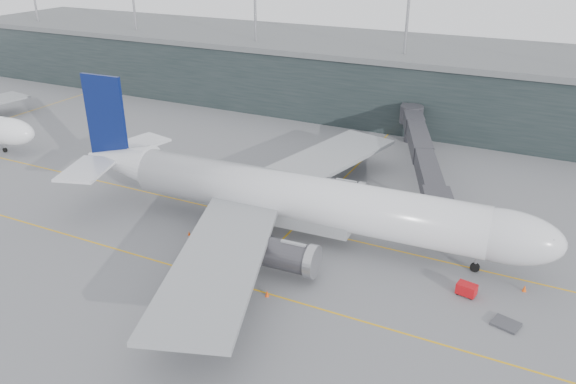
% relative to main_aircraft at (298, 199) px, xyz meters
% --- Properties ---
extents(ground, '(320.00, 320.00, 0.00)m').
position_rel_main_aircraft_xyz_m(ground, '(-6.16, 5.72, -5.41)').
color(ground, slate).
rests_on(ground, ground).
extents(taxiline_a, '(160.00, 0.25, 0.02)m').
position_rel_main_aircraft_xyz_m(taxiline_a, '(-6.16, 1.72, -5.40)').
color(taxiline_a, gold).
rests_on(taxiline_a, ground).
extents(taxiline_b, '(160.00, 0.25, 0.02)m').
position_rel_main_aircraft_xyz_m(taxiline_b, '(-6.16, -14.28, -5.40)').
color(taxiline_b, gold).
rests_on(taxiline_b, ground).
extents(taxiline_lead_main, '(0.25, 60.00, 0.02)m').
position_rel_main_aircraft_xyz_m(taxiline_lead_main, '(-1.16, 25.72, -5.40)').
color(taxiline_lead_main, gold).
rests_on(taxiline_lead_main, ground).
extents(taxiline_lead_adj, '(0.25, 60.00, 0.02)m').
position_rel_main_aircraft_xyz_m(taxiline_lead_adj, '(-81.16, 25.72, -5.40)').
color(taxiline_lead_adj, gold).
rests_on(taxiline_lead_adj, ground).
extents(terminal, '(240.00, 36.00, 29.00)m').
position_rel_main_aircraft_xyz_m(terminal, '(-6.17, 63.72, 2.21)').
color(terminal, black).
rests_on(terminal, ground).
extents(main_aircraft, '(68.69, 64.55, 19.27)m').
position_rel_main_aircraft_xyz_m(main_aircraft, '(0.00, 0.00, 0.00)').
color(main_aircraft, silver).
rests_on(main_aircraft, ground).
extents(jet_bridge, '(19.41, 46.35, 7.32)m').
position_rel_main_aircraft_xyz_m(jet_bridge, '(10.77, 30.79, 0.07)').
color(jet_bridge, '#2F2F35').
rests_on(jet_bridge, ground).
extents(gse_cart, '(2.39, 1.76, 1.48)m').
position_rel_main_aircraft_xyz_m(gse_cart, '(23.60, -4.47, -4.58)').
color(gse_cart, red).
rests_on(gse_cart, ground).
extents(baggage_dolly, '(3.23, 2.85, 0.27)m').
position_rel_main_aircraft_xyz_m(baggage_dolly, '(28.42, -8.16, -5.24)').
color(baggage_dolly, '#3C3C41').
rests_on(baggage_dolly, ground).
extents(uld_a, '(2.40, 2.13, 1.83)m').
position_rel_main_aircraft_xyz_m(uld_a, '(-12.51, 14.76, -4.45)').
color(uld_a, '#3C3B40').
rests_on(uld_a, ground).
extents(uld_b, '(2.07, 1.75, 1.72)m').
position_rel_main_aircraft_xyz_m(uld_b, '(-8.72, 17.13, -4.50)').
color(uld_b, '#3C3B40').
rests_on(uld_b, ground).
extents(uld_c, '(2.43, 2.21, 1.81)m').
position_rel_main_aircraft_xyz_m(uld_c, '(-5.53, 15.94, -4.46)').
color(uld_c, '#3C3B40').
rests_on(uld_c, ground).
extents(cone_nose, '(0.50, 0.50, 0.80)m').
position_rel_main_aircraft_xyz_m(cone_nose, '(29.56, -0.66, -5.01)').
color(cone_nose, '#FC540E').
rests_on(cone_nose, ground).
extents(cone_wing_stbd, '(0.49, 0.49, 0.78)m').
position_rel_main_aircraft_xyz_m(cone_wing_stbd, '(3.15, -14.78, -5.02)').
color(cone_wing_stbd, '#EE460D').
rests_on(cone_wing_stbd, ground).
extents(cone_wing_port, '(0.40, 0.40, 0.63)m').
position_rel_main_aircraft_xyz_m(cone_wing_port, '(0.51, 16.19, -5.09)').
color(cone_wing_port, '#F7460D').
rests_on(cone_wing_port, ground).
extents(cone_tail, '(0.41, 0.41, 0.65)m').
position_rel_main_aircraft_xyz_m(cone_tail, '(-13.25, -6.91, -5.09)').
color(cone_tail, '#E4490C').
rests_on(cone_tail, ground).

